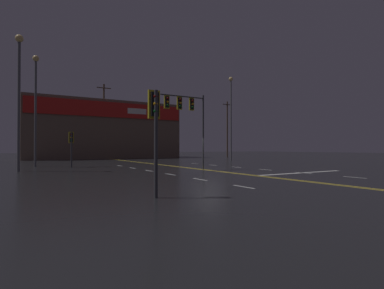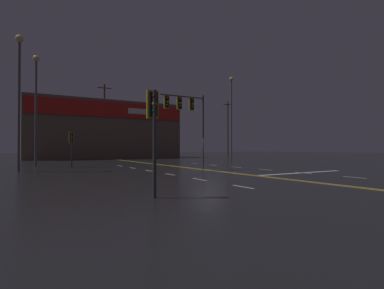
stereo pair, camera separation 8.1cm
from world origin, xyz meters
name	(u,v)px [view 1 (the left image)]	position (x,y,z in m)	size (l,w,h in m)	color
ground_plane	(209,170)	(0.00, 0.00, 0.00)	(200.00, 200.00, 0.00)	black
road_markings	(222,171)	(0.68, -0.86, 0.00)	(12.36, 60.00, 0.01)	gold
traffic_signal_median	(186,110)	(-1.47, 0.94, 4.64)	(3.82, 0.36, 5.92)	#38383D
traffic_signal_corner_northwest	(71,141)	(-8.53, 8.96, 2.29)	(0.42, 0.36, 3.13)	#38383D
traffic_signal_corner_southwest	(155,118)	(-8.65, -9.63, 2.72)	(0.42, 0.36, 3.70)	#38383D
streetlight_near_left	(19,85)	(-12.58, 5.96, 6.32)	(0.56, 0.56, 9.97)	#59595E
streetlight_near_right	(36,96)	(-11.22, 11.62, 6.44)	(0.56, 0.56, 10.19)	#59595E
streetlight_median_approach	(231,109)	(12.66, 13.43, 7.14)	(0.56, 0.56, 11.48)	#59595E
building_backdrop	(103,131)	(0.00, 32.52, 4.69)	(24.43, 10.23, 9.35)	brown
utility_pole_row	(107,120)	(-0.41, 27.98, 6.05)	(45.99, 0.26, 12.41)	#4C3828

